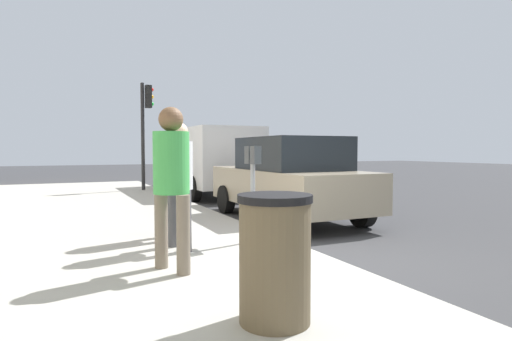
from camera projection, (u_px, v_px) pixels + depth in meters
ground_plane at (311, 260)px, 5.79m from camera, size 80.00×80.00×0.00m
sidewalk_slab at (72, 284)px, 4.52m from camera, size 28.00×6.00×0.15m
parking_meter at (253, 173)px, 6.17m from camera, size 0.36×0.12×1.41m
pedestrian_at_meter at (179, 175)px, 5.72m from camera, size 0.52×0.38×1.73m
pedestrian_bystander at (171, 174)px, 4.68m from camera, size 0.51×0.40×1.83m
parking_officer at (175, 166)px, 6.48m from camera, size 0.48×0.40×1.84m
parked_sedan_near at (288, 178)px, 9.06m from camera, size 4.41×1.98×1.77m
parked_van_far at (206, 157)px, 14.10m from camera, size 5.23×2.17×2.18m
traffic_signal at (146, 118)px, 14.24m from camera, size 0.24×0.44×3.60m
trash_bin at (275, 258)px, 3.31m from camera, size 0.59×0.59×1.01m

